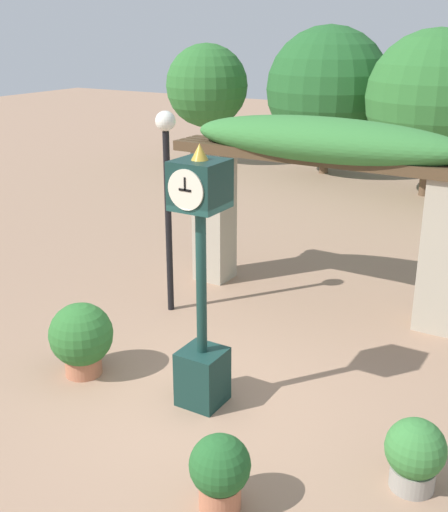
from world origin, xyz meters
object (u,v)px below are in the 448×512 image
Objects in this scene: pedestal_clock at (201,288)px; lamp_post at (167,176)px; potted_plant_near_left at (81,337)px; potted_plant_near_right at (220,470)px; potted_plant_far_left at (415,453)px.

pedestal_clock is 1.00× the size of lamp_post.
potted_plant_near_left is 2.79m from lamp_post.
lamp_post is at bearing 131.22° from potted_plant_near_right.
potted_plant_near_right is 1.91m from potted_plant_far_left.
lamp_post is (-3.01, 3.44, 1.77)m from potted_plant_near_right.
lamp_post is at bearing 94.94° from potted_plant_near_left.
pedestal_clock is 2.11m from potted_plant_near_right.
pedestal_clock is 4.19× the size of potted_plant_far_left.
potted_plant_near_left reaches higher than potted_plant_near_right.
potted_plant_near_right is at bearing -52.13° from pedestal_clock.
potted_plant_near_left is (-1.70, -0.24, -0.97)m from pedestal_clock.
lamp_post reaches higher than potted_plant_near_left.
potted_plant_near_left is at bearing -85.06° from lamp_post.
lamp_post is (-4.49, 2.22, 1.79)m from potted_plant_far_left.
potted_plant_near_right is (2.82, -1.20, -0.11)m from potted_plant_near_left.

